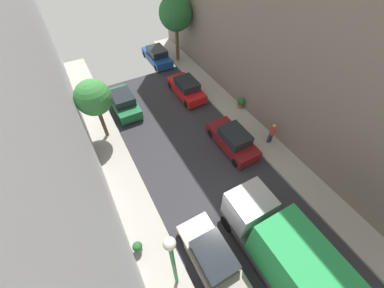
{
  "coord_description": "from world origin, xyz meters",
  "views": [
    {
      "loc": [
        -5.25,
        -4.24,
        12.94
      ],
      "look_at": [
        0.09,
        5.47,
        0.5
      ],
      "focal_mm": 22.26,
      "sensor_mm": 36.0,
      "label": 1
    }
  ],
  "objects_px": {
    "parked_car_right_2": "(157,56)",
    "potted_plant_1": "(138,247)",
    "lamp_post": "(172,259)",
    "delivery_truck": "(285,254)",
    "street_tree_1": "(176,14)",
    "parked_car_right_1": "(186,88)",
    "pedestrian": "(272,133)",
    "parked_car_right_0": "(233,140)",
    "parked_car_left_3": "(124,102)",
    "parked_car_left_2": "(212,258)",
    "potted_plant_2": "(241,102)",
    "street_tree_0": "(93,98)"
  },
  "relations": [
    {
      "from": "delivery_truck",
      "to": "potted_plant_2",
      "type": "relative_size",
      "value": 7.37
    },
    {
      "from": "street_tree_1",
      "to": "street_tree_0",
      "type": "bearing_deg",
      "value": -142.33
    },
    {
      "from": "parked_car_right_1",
      "to": "parked_car_right_2",
      "type": "distance_m",
      "value": 6.45
    },
    {
      "from": "parked_car_left_2",
      "to": "street_tree_1",
      "type": "bearing_deg",
      "value": 68.24
    },
    {
      "from": "parked_car_right_1",
      "to": "parked_car_right_2",
      "type": "relative_size",
      "value": 1.0
    },
    {
      "from": "parked_car_left_3",
      "to": "street_tree_0",
      "type": "distance_m",
      "value": 4.29
    },
    {
      "from": "parked_car_left_2",
      "to": "delivery_truck",
      "type": "xyz_separation_m",
      "value": [
        2.7,
        -1.66,
        1.07
      ]
    },
    {
      "from": "delivery_truck",
      "to": "potted_plant_1",
      "type": "distance_m",
      "value": 7.02
    },
    {
      "from": "parked_car_right_2",
      "to": "potted_plant_1",
      "type": "distance_m",
      "value": 18.98
    },
    {
      "from": "potted_plant_1",
      "to": "pedestrian",
      "type": "bearing_deg",
      "value": 13.43
    },
    {
      "from": "potted_plant_1",
      "to": "lamp_post",
      "type": "distance_m",
      "value": 3.94
    },
    {
      "from": "parked_car_left_3",
      "to": "parked_car_right_2",
      "type": "distance_m",
      "value": 7.83
    },
    {
      "from": "parked_car_right_1",
      "to": "street_tree_0",
      "type": "distance_m",
      "value": 8.22
    },
    {
      "from": "parked_car_right_1",
      "to": "parked_car_right_2",
      "type": "bearing_deg",
      "value": 90.0
    },
    {
      "from": "parked_car_right_1",
      "to": "pedestrian",
      "type": "height_order",
      "value": "pedestrian"
    },
    {
      "from": "street_tree_0",
      "to": "potted_plant_2",
      "type": "height_order",
      "value": "street_tree_0"
    },
    {
      "from": "parked_car_left_3",
      "to": "delivery_truck",
      "type": "distance_m",
      "value": 15.56
    },
    {
      "from": "parked_car_left_2",
      "to": "street_tree_1",
      "type": "distance_m",
      "value": 20.4
    },
    {
      "from": "parked_car_right_2",
      "to": "lamp_post",
      "type": "relative_size",
      "value": 0.8
    },
    {
      "from": "delivery_truck",
      "to": "street_tree_1",
      "type": "bearing_deg",
      "value": 76.88
    },
    {
      "from": "parked_car_right_0",
      "to": "delivery_truck",
      "type": "xyz_separation_m",
      "value": [
        -2.7,
        -7.54,
        1.07
      ]
    },
    {
      "from": "parked_car_right_2",
      "to": "parked_car_right_1",
      "type": "bearing_deg",
      "value": -90.0
    },
    {
      "from": "parked_car_left_2",
      "to": "parked_car_right_2",
      "type": "relative_size",
      "value": 1.0
    },
    {
      "from": "parked_car_left_3",
      "to": "street_tree_1",
      "type": "distance_m",
      "value": 9.75
    },
    {
      "from": "delivery_truck",
      "to": "potted_plant_1",
      "type": "height_order",
      "value": "delivery_truck"
    },
    {
      "from": "lamp_post",
      "to": "parked_car_right_1",
      "type": "bearing_deg",
      "value": 60.29
    },
    {
      "from": "pedestrian",
      "to": "potted_plant_2",
      "type": "bearing_deg",
      "value": 82.87
    },
    {
      "from": "pedestrian",
      "to": "potted_plant_1",
      "type": "xyz_separation_m",
      "value": [
        -10.94,
        -2.61,
        -0.51
      ]
    },
    {
      "from": "parked_car_right_2",
      "to": "potted_plant_1",
      "type": "height_order",
      "value": "parked_car_right_2"
    },
    {
      "from": "delivery_truck",
      "to": "lamp_post",
      "type": "bearing_deg",
      "value": 159.56
    },
    {
      "from": "delivery_truck",
      "to": "pedestrian",
      "type": "height_order",
      "value": "delivery_truck"
    },
    {
      "from": "delivery_truck",
      "to": "parked_car_right_0",
      "type": "bearing_deg",
      "value": 70.29
    },
    {
      "from": "lamp_post",
      "to": "parked_car_right_0",
      "type": "bearing_deg",
      "value": 38.57
    },
    {
      "from": "parked_car_right_0",
      "to": "parked_car_right_1",
      "type": "xyz_separation_m",
      "value": [
        0.0,
        6.97,
        0.0
      ]
    },
    {
      "from": "delivery_truck",
      "to": "potted_plant_2",
      "type": "bearing_deg",
      "value": 61.7
    },
    {
      "from": "potted_plant_1",
      "to": "potted_plant_2",
      "type": "height_order",
      "value": "potted_plant_2"
    },
    {
      "from": "parked_car_right_2",
      "to": "potted_plant_2",
      "type": "xyz_separation_m",
      "value": [
        3.07,
        -10.24,
        -0.09
      ]
    },
    {
      "from": "street_tree_0",
      "to": "lamp_post",
      "type": "distance_m",
      "value": 11.16
    },
    {
      "from": "lamp_post",
      "to": "delivery_truck",
      "type": "bearing_deg",
      "value": -20.44
    },
    {
      "from": "lamp_post",
      "to": "potted_plant_1",
      "type": "bearing_deg",
      "value": 116.14
    },
    {
      "from": "parked_car_left_2",
      "to": "street_tree_0",
      "type": "xyz_separation_m",
      "value": [
        -2.15,
        11.21,
        2.83
      ]
    },
    {
      "from": "parked_car_right_1",
      "to": "potted_plant_1",
      "type": "relative_size",
      "value": 5.52
    },
    {
      "from": "lamp_post",
      "to": "parked_car_right_2",
      "type": "bearing_deg",
      "value": 69.23
    },
    {
      "from": "parked_car_right_2",
      "to": "delivery_truck",
      "type": "xyz_separation_m",
      "value": [
        -2.7,
        -20.96,
        1.07
      ]
    },
    {
      "from": "street_tree_1",
      "to": "potted_plant_2",
      "type": "distance_m",
      "value": 10.4
    },
    {
      "from": "street_tree_1",
      "to": "parked_car_right_1",
      "type": "bearing_deg",
      "value": -109.37
    },
    {
      "from": "parked_car_right_2",
      "to": "delivery_truck",
      "type": "relative_size",
      "value": 0.64
    },
    {
      "from": "parked_car_right_2",
      "to": "street_tree_0",
      "type": "height_order",
      "value": "street_tree_0"
    },
    {
      "from": "delivery_truck",
      "to": "pedestrian",
      "type": "bearing_deg",
      "value": 51.25
    },
    {
      "from": "street_tree_0",
      "to": "lamp_post",
      "type": "relative_size",
      "value": 0.87
    }
  ]
}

